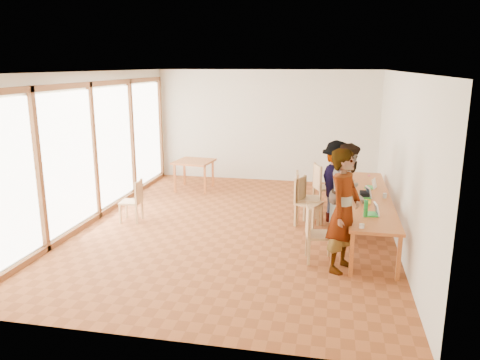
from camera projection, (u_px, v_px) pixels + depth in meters
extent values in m
plane|color=#964D24|center=(236.00, 227.00, 9.26)|extent=(8.00, 8.00, 0.00)
cube|color=beige|center=(266.00, 126.00, 12.71)|extent=(6.00, 0.10, 3.00)
cube|color=beige|center=(161.00, 218.00, 5.10)|extent=(6.00, 0.10, 3.00)
cube|color=beige|center=(400.00, 158.00, 8.33)|extent=(0.10, 8.00, 3.00)
cube|color=white|center=(93.00, 147.00, 9.47)|extent=(0.10, 8.00, 3.00)
cube|color=white|center=(236.00, 71.00, 8.54)|extent=(6.00, 8.00, 0.04)
cube|color=#C0642A|center=(368.00, 197.00, 8.71)|extent=(0.80, 4.00, 0.05)
cube|color=#C0642A|center=(352.00, 255.00, 7.02)|extent=(0.06, 0.06, 0.70)
cube|color=#C0642A|center=(346.00, 189.00, 10.71)|extent=(0.06, 0.06, 0.70)
cube|color=#C0642A|center=(399.00, 258.00, 6.89)|extent=(0.06, 0.06, 0.70)
cube|color=#C0642A|center=(377.00, 191.00, 10.58)|extent=(0.06, 0.06, 0.70)
cube|color=#C0642A|center=(194.00, 162.00, 11.90)|extent=(0.90, 0.90, 0.05)
cube|color=#C0642A|center=(175.00, 179.00, 11.69)|extent=(0.05, 0.05, 0.70)
cube|color=#C0642A|center=(184.00, 172.00, 12.43)|extent=(0.05, 0.05, 0.70)
cube|color=#C0642A|center=(205.00, 180.00, 11.54)|extent=(0.05, 0.05, 0.70)
cube|color=#C0642A|center=(213.00, 173.00, 12.28)|extent=(0.05, 0.05, 0.70)
cube|color=tan|center=(320.00, 235.00, 7.57)|extent=(0.49, 0.49, 0.04)
cube|color=tan|center=(308.00, 220.00, 7.52)|extent=(0.11, 0.44, 0.46)
cube|color=tan|center=(309.00, 203.00, 9.24)|extent=(0.59, 0.59, 0.04)
cube|color=tan|center=(300.00, 189.00, 9.29)|extent=(0.22, 0.43, 0.47)
cube|color=tan|center=(308.00, 199.00, 9.44)|extent=(0.53, 0.53, 0.05)
cube|color=tan|center=(297.00, 186.00, 9.40)|extent=(0.10, 0.48, 0.50)
cube|color=tan|center=(326.00, 187.00, 10.37)|extent=(0.61, 0.61, 0.04)
cube|color=tan|center=(317.00, 176.00, 10.27)|extent=(0.22, 0.45, 0.49)
cube|color=tan|center=(131.00, 202.00, 9.52)|extent=(0.42, 0.42, 0.04)
cube|color=tan|center=(139.00, 191.00, 9.44)|extent=(0.06, 0.40, 0.42)
imported|color=gray|center=(344.00, 211.00, 7.13)|extent=(0.70, 0.83, 1.92)
imported|color=gray|center=(348.00, 193.00, 8.39)|extent=(0.91, 1.04, 1.79)
imported|color=gray|center=(336.00, 183.00, 9.31)|extent=(0.99, 1.24, 1.68)
cube|color=green|center=(371.00, 214.00, 7.59)|extent=(0.21, 0.27, 0.03)
cube|color=white|center=(377.00, 209.00, 7.57)|extent=(0.10, 0.24, 0.21)
cube|color=green|center=(364.00, 197.00, 8.59)|extent=(0.24, 0.29, 0.03)
cube|color=white|center=(369.00, 192.00, 8.58)|extent=(0.13, 0.24, 0.21)
cube|color=green|center=(370.00, 187.00, 9.27)|extent=(0.23, 0.27, 0.02)
cube|color=white|center=(374.00, 184.00, 9.21)|extent=(0.13, 0.22, 0.19)
imported|color=yellow|center=(368.00, 202.00, 8.14)|extent=(0.13, 0.13, 0.09)
cylinder|color=#167C2B|center=(366.00, 208.00, 7.47)|extent=(0.07, 0.07, 0.28)
cylinder|color=silver|center=(385.00, 196.00, 8.55)|extent=(0.07, 0.07, 0.09)
cylinder|color=white|center=(362.00, 226.00, 6.99)|extent=(0.08, 0.08, 0.06)
cube|color=#C83953|center=(369.00, 176.00, 10.27)|extent=(0.05, 0.10, 0.01)
cube|color=black|center=(364.00, 194.00, 8.64)|extent=(0.16, 0.26, 0.09)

